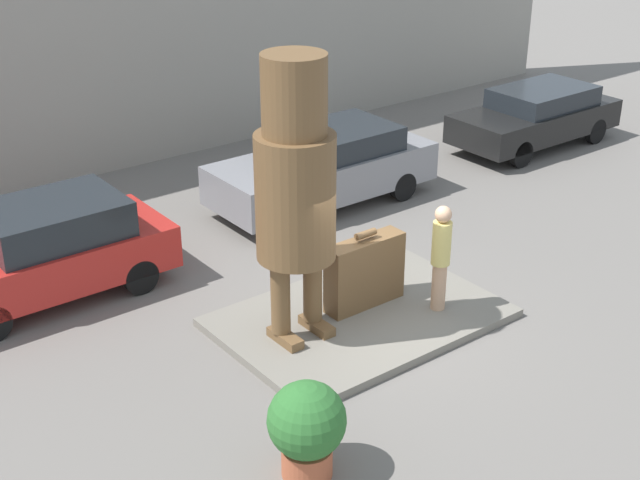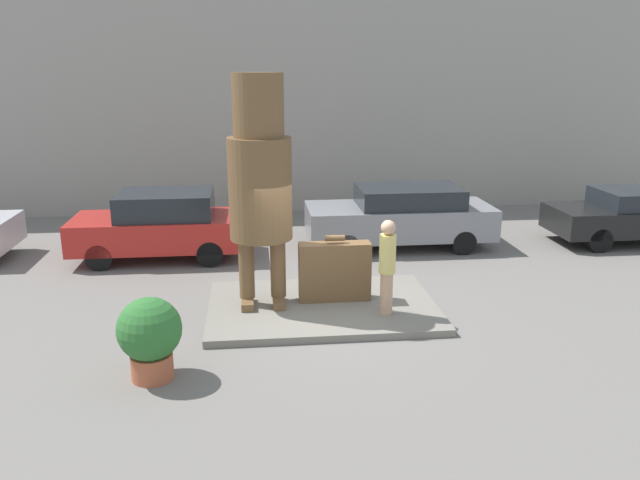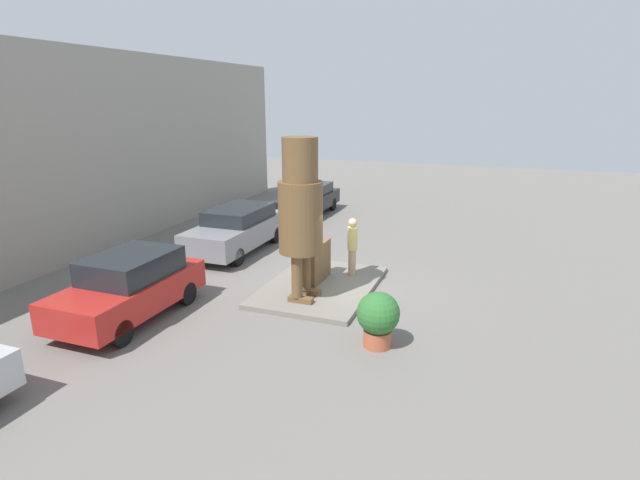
% 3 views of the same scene
% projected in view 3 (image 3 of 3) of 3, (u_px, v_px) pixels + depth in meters
% --- Properties ---
extents(ground_plane, '(60.00, 60.00, 0.00)m').
position_uv_depth(ground_plane, '(321.00, 289.00, 14.66)').
color(ground_plane, slate).
extents(pedestal, '(4.37, 3.00, 0.14)m').
position_uv_depth(pedestal, '(321.00, 286.00, 14.64)').
color(pedestal, slate).
rests_on(pedestal, ground_plane).
extents(building_backdrop, '(28.00, 0.60, 7.07)m').
position_uv_depth(building_backdrop, '(71.00, 156.00, 16.65)').
color(building_backdrop, gray).
rests_on(building_backdrop, ground_plane).
extents(statue_figure, '(1.17, 1.17, 4.33)m').
position_uv_depth(statue_figure, '(301.00, 207.00, 12.94)').
color(statue_figure, brown).
rests_on(statue_figure, pedestal).
extents(giant_suitcase, '(1.39, 0.38, 1.31)m').
position_uv_depth(giant_suitcase, '(317.00, 262.00, 14.77)').
color(giant_suitcase, brown).
rests_on(giant_suitcase, pedestal).
extents(tourist, '(0.30, 0.30, 1.78)m').
position_uv_depth(tourist, '(352.00, 244.00, 15.15)').
color(tourist, tan).
rests_on(tourist, pedestal).
extents(parked_car_red, '(4.07, 1.84, 1.65)m').
position_uv_depth(parked_car_red, '(130.00, 286.00, 12.52)').
color(parked_car_red, '#B2231E').
rests_on(parked_car_red, ground_plane).
extents(parked_car_grey, '(4.75, 1.88, 1.59)m').
position_uv_depth(parked_car_grey, '(237.00, 228.00, 18.09)').
color(parked_car_grey, gray).
rests_on(parked_car_grey, ground_plane).
extents(parked_car_black, '(4.43, 1.79, 1.43)m').
position_uv_depth(parked_car_black, '(308.00, 199.00, 23.73)').
color(parked_car_black, black).
rests_on(parked_car_black, ground_plane).
extents(planter_pot, '(0.97, 0.97, 1.29)m').
position_uv_depth(planter_pot, '(378.00, 317.00, 11.07)').
color(planter_pot, '#AD5638').
rests_on(planter_pot, ground_plane).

